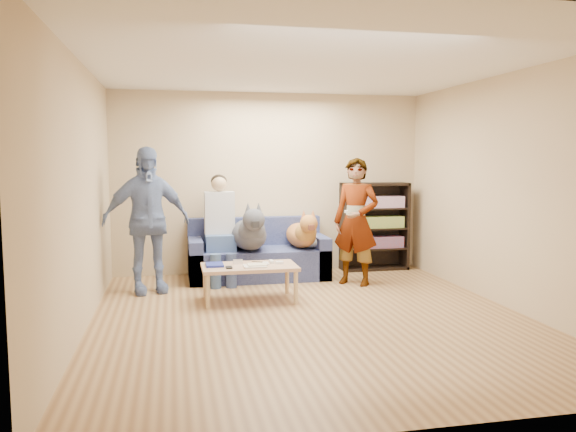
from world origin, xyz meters
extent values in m
plane|color=brown|center=(0.00, 0.00, 0.00)|extent=(5.00, 5.00, 0.00)
plane|color=white|center=(0.00, 0.00, 2.60)|extent=(5.00, 5.00, 0.00)
plane|color=tan|center=(0.00, 2.50, 1.30)|extent=(4.50, 0.00, 4.50)
plane|color=tan|center=(0.00, -2.50, 1.30)|extent=(4.50, 0.00, 4.50)
plane|color=tan|center=(-2.25, 0.00, 1.30)|extent=(0.00, 5.00, 5.00)
plane|color=tan|center=(2.25, 0.00, 1.30)|extent=(0.00, 5.00, 5.00)
ellipsoid|color=#A2A2A6|center=(0.47, 1.95, 0.51)|extent=(0.46, 0.39, 0.16)
imported|color=gray|center=(0.96, 1.41, 0.83)|extent=(0.72, 0.70, 1.67)
imported|color=#7A8CC4|center=(-1.72, 1.51, 0.90)|extent=(1.13, 0.69, 1.81)
cube|color=white|center=(0.76, 1.21, 0.99)|extent=(0.07, 0.12, 0.03)
cube|color=navy|center=(-0.93, 0.89, 0.43)|extent=(0.20, 0.26, 0.03)
cube|color=silver|center=(-0.48, 0.74, 0.43)|extent=(0.26, 0.20, 0.02)
cube|color=beige|center=(-0.45, 0.76, 0.44)|extent=(0.22, 0.17, 0.01)
cube|color=silver|center=(-0.65, 0.96, 0.45)|extent=(0.11, 0.06, 0.05)
cube|color=white|center=(-0.25, 0.94, 0.43)|extent=(0.04, 0.13, 0.03)
cube|color=white|center=(-0.17, 0.86, 0.43)|extent=(0.09, 0.06, 0.03)
cylinder|color=white|center=(-0.33, 0.82, 0.43)|extent=(0.07, 0.07, 0.02)
cylinder|color=white|center=(-0.33, 0.90, 0.43)|extent=(0.07, 0.07, 0.02)
cylinder|color=orange|center=(-0.55, 0.68, 0.42)|extent=(0.13, 0.06, 0.01)
cylinder|color=black|center=(-0.41, 1.02, 0.42)|extent=(0.13, 0.08, 0.01)
cube|color=black|center=(-0.78, 0.72, 0.43)|extent=(0.07, 0.12, 0.02)
cube|color=#515B93|center=(-0.25, 2.05, 0.21)|extent=(1.90, 0.85, 0.42)
cube|color=#515B93|center=(-0.25, 2.38, 0.62)|extent=(1.90, 0.18, 0.40)
cube|color=#515B93|center=(-1.11, 2.05, 0.29)|extent=(0.18, 0.85, 0.58)
cube|color=#515B93|center=(0.61, 2.05, 0.29)|extent=(0.18, 0.85, 0.58)
cube|color=#435B95|center=(-0.78, 1.97, 0.53)|extent=(0.40, 0.38, 0.22)
cylinder|color=#415F8F|center=(-0.88, 1.55, 0.21)|extent=(0.14, 0.14, 0.47)
cylinder|color=#435D95|center=(-0.68, 1.55, 0.21)|extent=(0.14, 0.14, 0.47)
cube|color=silver|center=(-0.78, 2.07, 0.92)|extent=(0.40, 0.24, 0.58)
sphere|color=tan|center=(-0.78, 2.07, 1.32)|extent=(0.21, 0.21, 0.21)
ellipsoid|color=black|center=(-0.78, 2.10, 1.35)|extent=(0.22, 0.22, 0.19)
ellipsoid|color=#4F505A|center=(-0.39, 1.96, 0.62)|extent=(0.47, 0.98, 0.41)
sphere|color=#50515B|center=(-0.39, 1.64, 0.72)|extent=(0.35, 0.35, 0.35)
sphere|color=#4C4E56|center=(-0.39, 1.46, 0.88)|extent=(0.29, 0.29, 0.29)
cube|color=black|center=(-0.39, 1.34, 0.84)|extent=(0.09, 0.14, 0.08)
cone|color=#494B53|center=(-0.46, 1.49, 1.03)|extent=(0.09, 0.09, 0.14)
cone|color=#494C53|center=(-0.32, 1.49, 1.03)|extent=(0.09, 0.09, 0.14)
cylinder|color=#4E5258|center=(-0.39, 2.39, 0.58)|extent=(0.05, 0.32, 0.19)
ellipsoid|color=#BF7C3A|center=(0.36, 2.03, 0.59)|extent=(0.39, 0.81, 0.34)
sphere|color=#B97B38|center=(0.36, 1.73, 0.67)|extent=(0.29, 0.29, 0.29)
sphere|color=#AA6634|center=(0.36, 1.57, 0.80)|extent=(0.24, 0.24, 0.24)
cube|color=#582C1E|center=(0.36, 1.46, 0.77)|extent=(0.07, 0.11, 0.07)
cone|color=#AF6C35|center=(0.29, 1.60, 0.93)|extent=(0.07, 0.07, 0.11)
cone|color=#AB6534|center=(0.42, 1.60, 0.93)|extent=(0.07, 0.07, 0.11)
cylinder|color=#C56F3C|center=(0.36, 2.42, 0.56)|extent=(0.05, 0.26, 0.16)
cube|color=tan|center=(-0.53, 0.84, 0.40)|extent=(1.10, 0.60, 0.04)
cylinder|color=#D5B983|center=(-1.03, 0.59, 0.19)|extent=(0.05, 0.05, 0.38)
cylinder|color=#CEB37F|center=(-0.03, 0.59, 0.19)|extent=(0.05, 0.05, 0.38)
cylinder|color=tan|center=(-1.03, 1.09, 0.19)|extent=(0.05, 0.05, 0.38)
cylinder|color=#D6C484|center=(-0.03, 1.09, 0.19)|extent=(0.05, 0.05, 0.38)
cube|color=black|center=(1.07, 2.32, 0.65)|extent=(0.04, 0.34, 1.30)
cube|color=black|center=(2.03, 2.32, 0.65)|extent=(0.04, 0.34, 1.30)
cube|color=black|center=(1.55, 2.32, 1.28)|extent=(1.00, 0.34, 0.04)
cube|color=black|center=(1.55, 2.32, 0.02)|extent=(1.00, 0.34, 0.04)
cube|color=black|center=(1.55, 2.48, 0.65)|extent=(1.00, 0.02, 1.30)
cube|color=black|center=(1.55, 2.32, 0.32)|extent=(0.94, 0.32, 0.03)
cube|color=black|center=(1.55, 2.32, 0.62)|extent=(0.94, 0.32, 0.02)
cube|color=black|center=(1.55, 2.32, 0.92)|extent=(0.94, 0.32, 0.02)
cube|color=#B23333|center=(1.55, 2.30, 0.42)|extent=(0.84, 0.24, 0.17)
cube|color=gold|center=(1.55, 2.30, 0.72)|extent=(0.84, 0.24, 0.17)
cube|color=#994C99|center=(1.55, 2.30, 1.02)|extent=(0.84, 0.24, 0.17)
camera|label=1|loc=(-1.40, -5.56, 1.66)|focal=35.00mm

